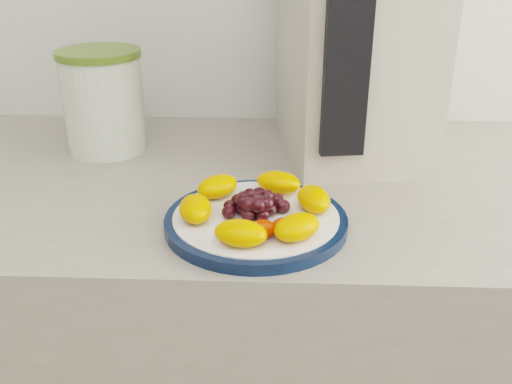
{
  "coord_description": "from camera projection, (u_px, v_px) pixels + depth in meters",
  "views": [
    {
      "loc": [
        0.03,
        0.37,
        1.25
      ],
      "look_at": [
        -0.0,
        1.03,
        0.95
      ],
      "focal_mm": 40.0,
      "sensor_mm": 36.0,
      "label": 1
    }
  ],
  "objects": [
    {
      "name": "canister_lid",
      "position": [
        98.0,
        53.0,
        0.94
      ],
      "size": [
        0.18,
        0.18,
        0.01
      ],
      "primitive_type": "cylinder",
      "rotation": [
        0.0,
        0.0,
        0.31
      ],
      "color": "#536D21",
      "rests_on": "canister"
    },
    {
      "name": "canister",
      "position": [
        104.0,
        105.0,
        0.97
      ],
      "size": [
        0.17,
        0.17,
        0.16
      ],
      "primitive_type": "cylinder",
      "rotation": [
        0.0,
        0.0,
        0.31
      ],
      "color": "#46651F",
      "rests_on": "counter"
    },
    {
      "name": "appliance_panel",
      "position": [
        347.0,
        60.0,
        0.78
      ],
      "size": [
        0.07,
        0.03,
        0.28
      ],
      "primitive_type": "cube",
      "rotation": [
        0.0,
        0.0,
        0.15
      ],
      "color": "black",
      "rests_on": "appliance_body"
    },
    {
      "name": "plate_rim",
      "position": [
        256.0,
        222.0,
        0.74
      ],
      "size": [
        0.24,
        0.24,
        0.01
      ],
      "primitive_type": "cylinder",
      "color": "#0B1A36",
      "rests_on": "counter"
    },
    {
      "name": "appliance_body",
      "position": [
        355.0,
        43.0,
        0.93
      ],
      "size": [
        0.25,
        0.32,
        0.37
      ],
      "primitive_type": "cube",
      "rotation": [
        0.0,
        0.0,
        0.15
      ],
      "color": "#BCB3A0",
      "rests_on": "counter"
    },
    {
      "name": "fruit_plate",
      "position": [
        257.0,
        206.0,
        0.73
      ],
      "size": [
        0.21,
        0.21,
        0.03
      ],
      "color": "orange",
      "rests_on": "plate_face"
    },
    {
      "name": "plate_face",
      "position": [
        256.0,
        221.0,
        0.74
      ],
      "size": [
        0.22,
        0.22,
        0.02
      ],
      "primitive_type": "cylinder",
      "color": "white",
      "rests_on": "counter"
    }
  ]
}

